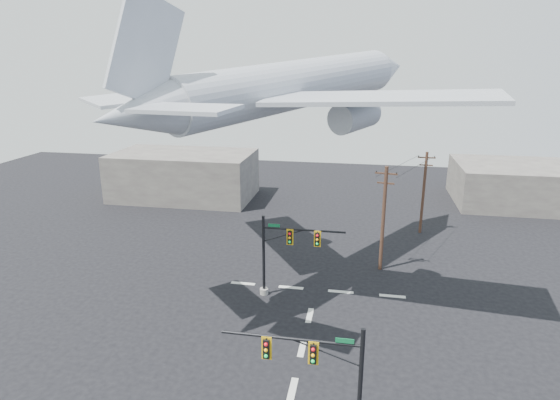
% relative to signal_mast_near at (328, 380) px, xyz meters
% --- Properties ---
extents(ground, '(120.00, 120.00, 0.00)m').
position_rel_signal_mast_near_xyz_m(ground, '(-2.17, 3.17, -3.38)').
color(ground, black).
rests_on(ground, ground).
extents(lane_markings, '(14.00, 21.20, 0.01)m').
position_rel_signal_mast_near_xyz_m(lane_markings, '(-2.17, 8.50, -3.37)').
color(lane_markings, beige).
rests_on(lane_markings, ground).
extents(signal_mast_near, '(6.89, 0.68, 6.22)m').
position_rel_signal_mast_near_xyz_m(signal_mast_near, '(0.00, 0.00, 0.00)').
color(signal_mast_near, gray).
rests_on(signal_mast_near, ground).
extents(signal_mast_far, '(6.48, 0.71, 6.49)m').
position_rel_signal_mast_near_xyz_m(signal_mast_far, '(-4.74, 13.70, 0.11)').
color(signal_mast_far, gray).
rests_on(signal_mast_far, ground).
extents(utility_pole_a, '(1.84, 0.46, 9.24)m').
position_rel_signal_mast_near_xyz_m(utility_pole_a, '(2.98, 20.02, 1.45)').
color(utility_pole_a, '#472B1E').
rests_on(utility_pole_a, ground).
extents(utility_pole_b, '(1.76, 0.29, 8.69)m').
position_rel_signal_mast_near_xyz_m(utility_pole_b, '(7.36, 30.02, 1.16)').
color(utility_pole_b, '#472B1E').
rests_on(utility_pole_b, ground).
extents(power_lines, '(6.01, 10.01, 0.03)m').
position_rel_signal_mast_near_xyz_m(power_lines, '(5.17, 25.02, 4.93)').
color(power_lines, black).
extents(airliner, '(27.72, 30.43, 8.75)m').
position_rel_signal_mast_near_xyz_m(airliner, '(-4.34, 17.48, 12.33)').
color(airliner, '#A5AAB1').
extents(building_left, '(18.00, 10.00, 6.00)m').
position_rel_signal_mast_near_xyz_m(building_left, '(-22.17, 38.17, -0.38)').
color(building_left, slate).
rests_on(building_left, ground).
extents(building_right, '(14.00, 12.00, 5.00)m').
position_rel_signal_mast_near_xyz_m(building_right, '(19.83, 43.17, -0.88)').
color(building_right, slate).
rests_on(building_right, ground).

